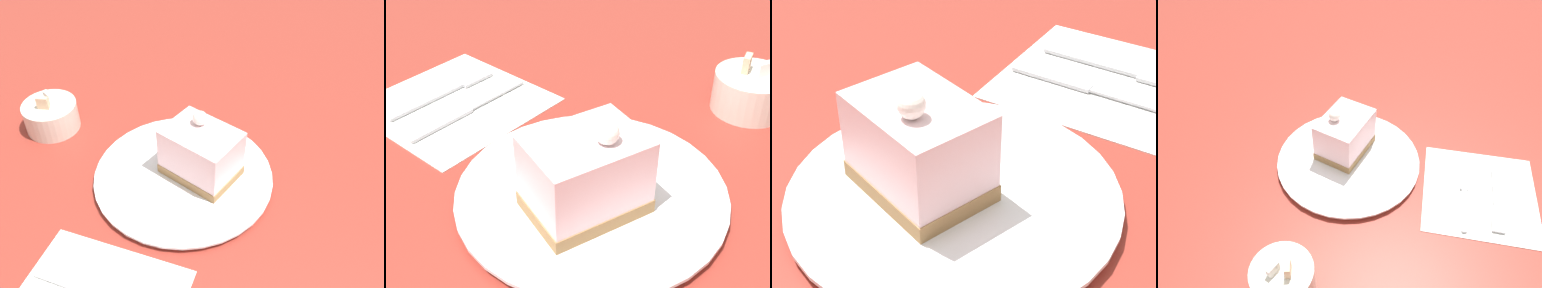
# 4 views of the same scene
# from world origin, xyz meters

# --- Properties ---
(ground_plane) EXTENTS (4.00, 4.00, 0.00)m
(ground_plane) POSITION_xyz_m (0.00, 0.00, 0.00)
(ground_plane) COLOR maroon
(plate) EXTENTS (0.28, 0.28, 0.01)m
(plate) POSITION_xyz_m (0.04, -0.01, 0.01)
(plate) COLOR white
(plate) RESTS_ON ground_plane
(cake_slice) EXTENTS (0.11, 0.13, 0.10)m
(cake_slice) POSITION_xyz_m (0.05, -0.04, 0.05)
(cake_slice) COLOR #9E7547
(cake_slice) RESTS_ON plate
(napkin) EXTENTS (0.21, 0.21, 0.00)m
(napkin) POSITION_xyz_m (-0.22, 0.00, 0.00)
(napkin) COLOR white
(napkin) RESTS_ON ground_plane
(fork) EXTENTS (0.02, 0.16, 0.00)m
(fork) POSITION_xyz_m (-0.25, 0.01, 0.01)
(fork) COLOR #B2B2B7
(fork) RESTS_ON napkin
(knife) EXTENTS (0.02, 0.18, 0.00)m
(knife) POSITION_xyz_m (-0.19, -0.02, 0.00)
(knife) COLOR #B2B2B7
(knife) RESTS_ON napkin
(sugar_bowl) EXTENTS (0.09, 0.09, 0.07)m
(sugar_bowl) POSITION_xyz_m (0.07, 0.25, 0.03)
(sugar_bowl) COLOR silver
(sugar_bowl) RESTS_ON ground_plane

